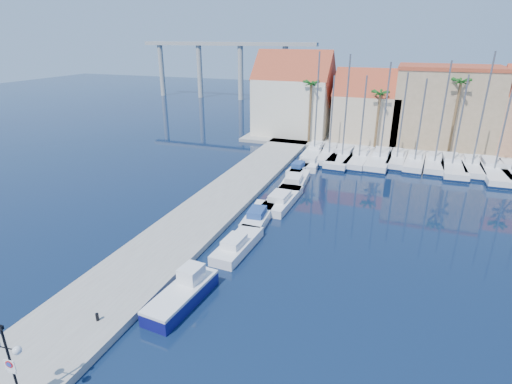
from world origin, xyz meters
TOP-DOWN VIEW (x-y plane):
  - ground at (0.00, 0.00)m, footprint 260.00×260.00m
  - quay_west at (-9.00, 13.50)m, footprint 6.00×77.00m
  - shore_north at (10.00, 48.00)m, footprint 54.00×16.00m
  - lamp_post at (-7.00, -9.30)m, footprint 1.48×0.51m
  - bollard at (-7.70, -3.55)m, footprint 0.19×0.19m
  - fishing_boat at (-4.22, 0.30)m, footprint 2.47×6.02m
  - motorboat_west_0 at (-3.57, 7.61)m, footprint 2.26×6.21m
  - motorboat_west_1 at (-3.89, 13.38)m, footprint 2.43×6.21m
  - motorboat_west_2 at (-3.03, 17.92)m, footprint 2.62×7.49m
  - motorboat_west_3 at (-3.21, 23.62)m, footprint 2.93×7.61m
  - motorboat_west_4 at (-3.96, 28.50)m, footprint 2.07×5.55m
  - motorboat_west_5 at (-3.32, 31.90)m, footprint 2.96×7.53m
  - motorboat_west_6 at (-3.60, 37.40)m, footprint 2.46×6.22m
  - sailboat_0 at (-3.79, 36.68)m, footprint 2.53×8.96m
  - sailboat_1 at (-1.54, 35.83)m, footprint 3.19×9.59m
  - sailboat_2 at (0.42, 35.38)m, footprint 3.54×11.00m
  - sailboat_3 at (2.63, 35.64)m, footprint 3.40×10.08m
  - sailboat_4 at (5.28, 35.98)m, footprint 3.46×10.70m
  - sailboat_5 at (7.40, 36.84)m, footprint 2.71×8.42m
  - sailboat_6 at (9.64, 36.33)m, footprint 2.96×8.77m
  - sailboat_7 at (12.02, 36.55)m, footprint 2.76×8.82m
  - sailboat_8 at (14.01, 36.28)m, footprint 3.28×10.72m
  - sailboat_9 at (16.34, 36.68)m, footprint 2.40×8.84m
  - sailboat_10 at (18.65, 35.88)m, footprint 3.36×11.42m
  - sailboat_11 at (20.45, 35.87)m, footprint 3.18×9.39m
  - building_0 at (-10.00, 47.00)m, footprint 12.30×9.00m
  - building_1 at (2.00, 47.00)m, footprint 10.30×8.00m
  - building_2 at (13.00, 48.00)m, footprint 14.20×10.20m
  - palm_0 at (-6.00, 42.00)m, footprint 2.60×2.60m
  - palm_1 at (4.00, 42.00)m, footprint 2.60×2.60m
  - palm_2 at (14.00, 42.00)m, footprint 2.60×2.60m
  - viaduct at (-39.07, 82.00)m, footprint 48.00×2.20m

SIDE VIEW (x-z plane):
  - ground at x=0.00m, z-range 0.00..0.00m
  - quay_west at x=-9.00m, z-range 0.00..0.50m
  - shore_north at x=10.00m, z-range 0.00..0.50m
  - motorboat_west_3 at x=-3.21m, z-range -0.19..1.21m
  - motorboat_west_4 at x=-3.96m, z-range -0.19..1.21m
  - motorboat_west_5 at x=-3.32m, z-range -0.19..1.21m
  - motorboat_west_0 at x=-3.57m, z-range -0.19..1.21m
  - motorboat_west_1 at x=-3.89m, z-range -0.19..1.21m
  - motorboat_west_2 at x=-3.03m, z-range -0.19..1.21m
  - motorboat_west_6 at x=-3.60m, z-range -0.19..1.21m
  - sailboat_10 at x=18.65m, z-range -5.65..6.78m
  - sailboat_8 at x=14.01m, z-range -5.33..6.46m
  - sailboat_3 at x=2.63m, z-range -5.13..6.27m
  - sailboat_1 at x=-1.54m, z-range -5.03..6.18m
  - sailboat_4 at x=5.28m, z-range -5.93..7.10m
  - sailboat_6 at x=9.64m, z-range -5.00..6.18m
  - sailboat_2 at x=0.42m, z-range -6.36..7.54m
  - sailboat_5 at x=7.40m, z-range -5.31..6.52m
  - sailboat_7 at x=12.02m, z-range -6.03..7.27m
  - sailboat_0 at x=-3.79m, z-range -6.43..7.69m
  - sailboat_11 at x=20.45m, z-range -6.79..8.06m
  - sailboat_9 at x=16.34m, z-range -6.56..7.84m
  - fishing_boat at x=-4.22m, z-range -0.34..1.71m
  - bollard at x=-7.70m, z-range 0.50..0.98m
  - lamp_post at x=-7.00m, z-range 1.18..5.54m
  - building_1 at x=2.00m, z-range -0.20..10.80m
  - building_2 at x=13.00m, z-range 0.51..12.01m
  - building_0 at x=-10.00m, z-range -0.23..13.27m
  - palm_1 at x=4.00m, z-range 3.56..12.71m
  - palm_0 at x=-6.00m, z-range 4.00..14.15m
  - palm_2 at x=14.00m, z-range 4.44..15.59m
  - viaduct at x=-39.07m, z-range 3.02..17.47m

